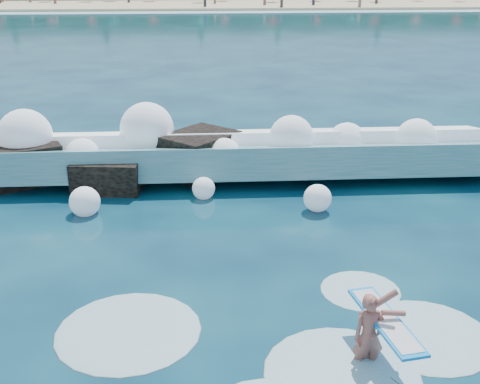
# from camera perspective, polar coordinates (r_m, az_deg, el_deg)

# --- Properties ---
(ground) EXTENTS (200.00, 200.00, 0.00)m
(ground) POSITION_cam_1_polar(r_m,az_deg,el_deg) (13.19, -6.03, -8.20)
(ground) COLOR #061E37
(ground) RESTS_ON ground
(beach) EXTENTS (140.00, 20.00, 0.40)m
(beach) POSITION_cam_1_polar(r_m,az_deg,el_deg) (89.69, -4.23, 17.33)
(beach) COLOR tan
(beach) RESTS_ON ground
(wet_band) EXTENTS (140.00, 5.00, 0.08)m
(wet_band) POSITION_cam_1_polar(r_m,az_deg,el_deg) (78.73, -4.27, 16.65)
(wet_band) COLOR silver
(wet_band) RESTS_ON ground
(breaking_wave) EXTENTS (19.26, 2.94, 1.66)m
(breaking_wave) POSITION_cam_1_polar(r_m,az_deg,el_deg) (19.03, -5.28, 3.22)
(breaking_wave) COLOR teal
(breaking_wave) RESTS_ON ground
(rock_cluster) EXTENTS (8.70, 3.48, 1.54)m
(rock_cluster) POSITION_cam_1_polar(r_m,az_deg,el_deg) (19.13, -13.12, 2.54)
(rock_cluster) COLOR black
(rock_cluster) RESTS_ON ground
(surfer_with_board) EXTENTS (0.99, 2.79, 1.55)m
(surfer_with_board) POSITION_cam_1_polar(r_m,az_deg,el_deg) (10.66, 12.47, -12.90)
(surfer_with_board) COLOR #A0564A
(surfer_with_board) RESTS_ON ground
(wave_spray) EXTENTS (15.72, 4.98, 2.31)m
(wave_spray) POSITION_cam_1_polar(r_m,az_deg,el_deg) (18.81, -6.47, 4.69)
(wave_spray) COLOR white
(wave_spray) RESTS_ON ground
(surf_foam) EXTENTS (9.59, 5.74, 0.14)m
(surf_foam) POSITION_cam_1_polar(r_m,az_deg,el_deg) (10.95, 5.90, -15.08)
(surf_foam) COLOR silver
(surf_foam) RESTS_ON ground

